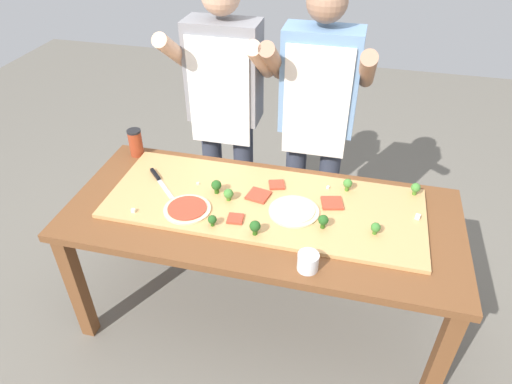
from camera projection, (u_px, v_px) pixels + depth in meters
name	position (u px, v px, depth m)	size (l,w,h in m)	color
ground_plane	(261.00, 311.00, 2.64)	(8.00, 8.00, 0.00)	#6B665B
prep_table	(262.00, 225.00, 2.25)	(1.89, 0.82, 0.75)	brown
cutting_board	(265.00, 203.00, 2.23)	(1.53, 0.58, 0.02)	tan
chefs_knife	(159.00, 179.00, 2.37)	(0.21, 0.22, 0.02)	#B7BABF
pizza_whole_cheese_artichoke	(294.00, 211.00, 2.15)	(0.24, 0.24, 0.02)	beige
pizza_whole_tomato_red	(187.00, 209.00, 2.17)	(0.23, 0.23, 0.02)	beige
pizza_slice_far_right	(332.00, 203.00, 2.21)	(0.10, 0.10, 0.01)	#BC3D28
pizza_slice_far_left	(277.00, 185.00, 2.33)	(0.08, 0.08, 0.01)	#BC3D28
pizza_slice_near_left	(258.00, 195.00, 2.26)	(0.10, 0.10, 0.01)	#BC3D28
pizza_slice_center	(235.00, 219.00, 2.11)	(0.07, 0.07, 0.01)	#BC3D28
broccoli_floret_front_left	(416.00, 188.00, 2.25)	(0.05, 0.05, 0.07)	#487A23
broccoli_floret_center_right	(255.00, 227.00, 2.01)	(0.05, 0.05, 0.07)	#2C5915
broccoli_floret_front_mid	(212.00, 220.00, 2.06)	(0.04, 0.04, 0.06)	#2C5915
broccoli_floret_back_mid	(376.00, 228.00, 2.02)	(0.04, 0.04, 0.06)	#3F7220
broccoli_floret_center_left	(228.00, 194.00, 2.21)	(0.05, 0.05, 0.06)	#487A23
broccoli_floret_back_left	(348.00, 184.00, 2.27)	(0.05, 0.05, 0.07)	#487A23
broccoli_floret_back_right	(216.00, 186.00, 2.26)	(0.05, 0.05, 0.07)	#2C5915
broccoli_floret_front_right	(323.00, 220.00, 2.04)	(0.05, 0.05, 0.07)	#2C5915
cheese_crumble_a	(418.00, 217.00, 2.11)	(0.02, 0.02, 0.02)	white
cheese_crumble_b	(133.00, 211.00, 2.15)	(0.02, 0.02, 0.02)	silver
cheese_crumble_c	(328.00, 187.00, 2.31)	(0.01, 0.01, 0.01)	white
cheese_crumble_d	(198.00, 184.00, 2.33)	(0.01, 0.01, 0.01)	white
flour_cup	(308.00, 263.00, 1.87)	(0.09, 0.09, 0.08)	white
sauce_jar	(136.00, 143.00, 2.56)	(0.08, 0.08, 0.16)	#99381E
cook_left	(225.00, 102.00, 2.58)	(0.54, 0.39, 1.67)	#333847
cook_right	(317.00, 112.00, 2.48)	(0.54, 0.39, 1.67)	#333847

